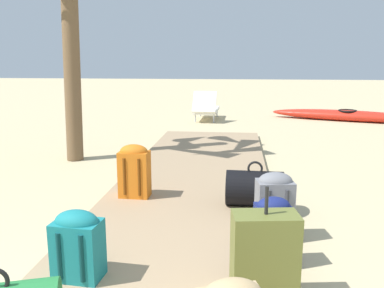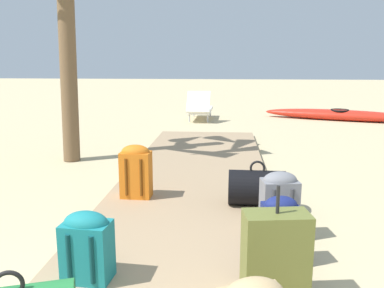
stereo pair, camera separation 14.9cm
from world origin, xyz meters
name	(u,v)px [view 1 (the left image)]	position (x,y,z in m)	size (l,w,h in m)	color
ground_plane	(183,219)	(0.00, 3.17, 0.00)	(60.00, 60.00, 0.00)	#CCB789
boardwalk	(191,192)	(0.00, 3.96, 0.04)	(1.94, 7.92, 0.08)	tan
suitcase_olive	(265,254)	(0.74, 1.76, 0.36)	(0.46, 0.30, 0.74)	olive
backpack_grey	(275,201)	(0.89, 2.78, 0.37)	(0.35, 0.28, 0.56)	slate
backpack_orange	(134,169)	(-0.61, 3.60, 0.40)	(0.34, 0.24, 0.61)	orange
backpack_teal	(78,243)	(-0.57, 1.80, 0.35)	(0.35, 0.27, 0.51)	#197A7F
backpack_navy	(273,226)	(0.84, 2.29, 0.34)	(0.31, 0.26, 0.49)	navy
duffel_bag_black	(254,188)	(0.74, 3.46, 0.27)	(0.61, 0.39, 0.49)	black
lounge_chair	(206,108)	(-0.30, 10.20, 0.33)	(0.64, 1.54, 0.80)	white
kayak	(347,116)	(3.45, 10.47, 0.14)	(3.99, 1.78, 0.30)	red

